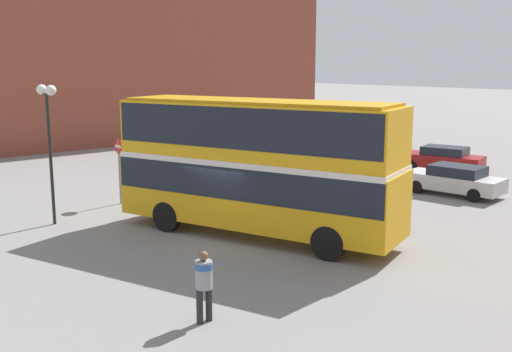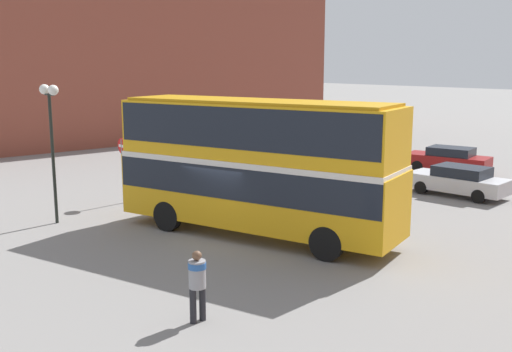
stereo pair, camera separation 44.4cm
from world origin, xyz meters
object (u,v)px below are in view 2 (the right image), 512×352
at_px(no_entry_sign, 122,160).
at_px(double_decker_bus, 256,159).
at_px(parked_car_kerb_far, 338,145).
at_px(street_lamp_twin_globe, 50,117).
at_px(pedestrian_foreground, 197,279).
at_px(parked_car_side_street, 458,180).
at_px(parked_car_kerb_near, 448,160).

bearing_deg(no_entry_sign, double_decker_bus, 8.99).
bearing_deg(parked_car_kerb_far, double_decker_bus, -58.33).
xyz_separation_m(street_lamp_twin_globe, no_entry_sign, (-1.34, 3.52, -2.12)).
xyz_separation_m(pedestrian_foreground, no_entry_sign, (-12.09, 4.43, 0.85)).
distance_m(parked_car_side_street, no_entry_sign, 15.11).
xyz_separation_m(double_decker_bus, parked_car_kerb_far, (-10.26, 15.47, -1.95)).
xyz_separation_m(parked_car_kerb_far, parked_car_side_street, (11.25, -4.23, -0.08)).
distance_m(parked_car_side_street, street_lamp_twin_globe, 17.80).
bearing_deg(parked_car_kerb_far, no_entry_sign, -82.55).
bearing_deg(no_entry_sign, street_lamp_twin_globe, -69.21).
xyz_separation_m(double_decker_bus, pedestrian_foreground, (4.58, -5.62, -1.67)).
xyz_separation_m(double_decker_bus, parked_car_kerb_near, (-2.57, 15.98, -1.99)).
relative_size(pedestrian_foreground, street_lamp_twin_globe, 0.33).
bearing_deg(double_decker_bus, no_entry_sign, 170.87).
bearing_deg(pedestrian_foreground, no_entry_sign, -18.57).
height_order(parked_car_kerb_far, no_entry_sign, no_entry_sign).
bearing_deg(double_decker_bus, parked_car_side_street, 66.84).
relative_size(parked_car_kerb_near, parked_car_kerb_far, 1.15).
distance_m(pedestrian_foreground, no_entry_sign, 12.91).
bearing_deg(street_lamp_twin_globe, no_entry_sign, 110.79).
bearing_deg(street_lamp_twin_globe, parked_car_kerb_near, 80.09).
height_order(parked_car_kerb_near, parked_car_kerb_far, parked_car_kerb_far).
distance_m(double_decker_bus, parked_car_side_street, 11.46).
xyz_separation_m(parked_car_kerb_near, street_lamp_twin_globe, (-3.62, -20.69, 3.29)).
distance_m(parked_car_kerb_far, no_entry_sign, 16.92).
xyz_separation_m(parked_car_kerb_near, no_entry_sign, (-4.95, -17.17, 1.16)).
relative_size(parked_car_kerb_near, street_lamp_twin_globe, 0.91).
bearing_deg(pedestrian_foreground, parked_car_side_street, -76.45).
bearing_deg(pedestrian_foreground, double_decker_bus, -49.30).
bearing_deg(no_entry_sign, parked_car_kerb_near, 73.92).
xyz_separation_m(pedestrian_foreground, street_lamp_twin_globe, (-10.76, 0.91, 2.97)).
distance_m(double_decker_bus, parked_car_kerb_far, 18.66).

